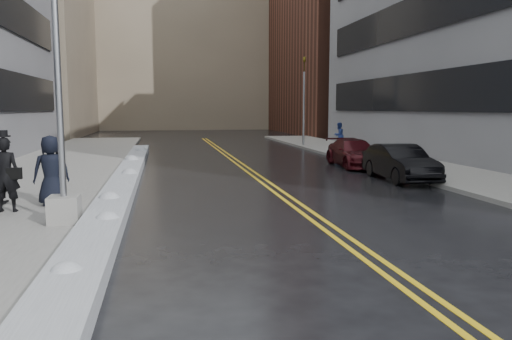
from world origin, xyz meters
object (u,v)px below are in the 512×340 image
lamppost (60,115)px  pedestrian_fedora (5,175)px  pedestrian_c (51,170)px  fire_hydrant (406,159)px  car_black (400,163)px  traffic_signal (304,97)px  pedestrian_east (339,135)px  car_maroon (354,153)px

lamppost → pedestrian_fedora: bearing=137.0°
pedestrian_fedora → pedestrian_c: pedestrian_fedora is taller
lamppost → pedestrian_c: 2.73m
fire_hydrant → car_black: 2.83m
traffic_signal → pedestrian_east: size_ratio=3.75×
fire_hydrant → traffic_signal: bearing=92.0°
fire_hydrant → pedestrian_c: (-13.00, -5.80, 0.52)m
car_maroon → pedestrian_c: bearing=-142.8°
pedestrian_east → car_black: size_ratio=0.39×
pedestrian_east → car_black: pedestrian_east is taller
traffic_signal → car_maroon: bearing=-94.8°
pedestrian_east → car_maroon: 9.47m
lamppost → traffic_signal: bearing=61.8°
pedestrian_fedora → fire_hydrant: bearing=-152.0°
lamppost → car_black: (10.80, 5.61, -1.86)m
car_black → car_maroon: size_ratio=0.94×
pedestrian_fedora → car_black: pedestrian_fedora is taller
car_maroon → traffic_signal: bearing=87.9°
lamppost → pedestrian_east: 23.46m
fire_hydrant → pedestrian_fedora: 15.36m
pedestrian_east → car_maroon: size_ratio=0.37×
car_black → car_maroon: car_black is taller
pedestrian_east → pedestrian_fedora: bearing=20.6°
lamppost → traffic_signal: 24.98m
fire_hydrant → pedestrian_east: size_ratio=0.46×
pedestrian_c → car_black: (11.50, 3.41, -0.39)m
pedestrian_c → pedestrian_east: size_ratio=1.14×
traffic_signal → pedestrian_fedora: size_ratio=3.26×
lamppost → car_maroon: size_ratio=1.76×
pedestrian_c → car_maroon: size_ratio=0.42×
fire_hydrant → pedestrian_fedora: pedestrian_fedora is taller
fire_hydrant → car_maroon: size_ratio=0.17×
fire_hydrant → car_maroon: bearing=125.4°
pedestrian_fedora → pedestrian_east: size_ratio=1.15×
lamppost → car_maroon: lamppost is taller
pedestrian_c → car_maroon: pedestrian_c is taller
fire_hydrant → pedestrian_fedora: size_ratio=0.40×
pedestrian_fedora → car_maroon: pedestrian_fedora is taller
pedestrian_east → car_maroon: (-2.57, -9.10, -0.32)m
traffic_signal → pedestrian_c: bearing=-122.3°
fire_hydrant → pedestrian_c: pedestrian_c is taller
lamppost → pedestrian_east: size_ratio=4.76×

